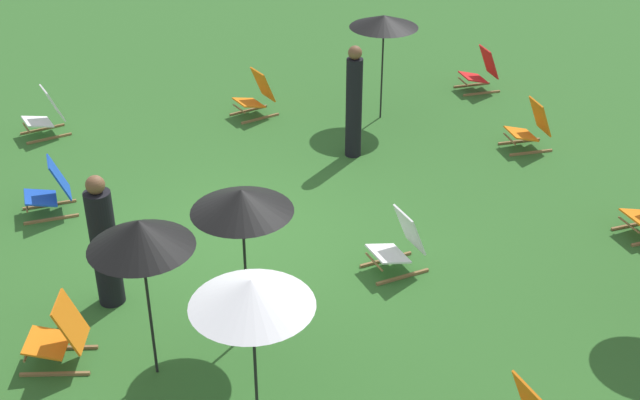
% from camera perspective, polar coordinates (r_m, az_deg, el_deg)
% --- Properties ---
extents(ground_plane, '(40.00, 40.00, 0.00)m').
position_cam_1_polar(ground_plane, '(11.38, -5.73, -3.16)').
color(ground_plane, '#2D6026').
extents(deckchair_0, '(0.62, 0.84, 0.83)m').
position_cam_1_polar(deckchair_0, '(15.03, -18.21, 5.57)').
color(deckchair_0, olive).
rests_on(deckchair_0, ground).
extents(deckchair_1, '(0.64, 0.85, 0.83)m').
position_cam_1_polar(deckchair_1, '(15.08, -4.38, 7.11)').
color(deckchair_1, olive).
rests_on(deckchair_1, ground).
extents(deckchair_3, '(0.51, 0.78, 0.83)m').
position_cam_1_polar(deckchair_3, '(16.43, 10.93, 8.60)').
color(deckchair_3, olive).
rests_on(deckchair_3, ground).
extents(deckchair_4, '(0.54, 0.80, 0.83)m').
position_cam_1_polar(deckchair_4, '(14.24, 14.17, 4.83)').
color(deckchair_4, olive).
rests_on(deckchair_4, ground).
extents(deckchair_5, '(0.68, 0.87, 0.83)m').
position_cam_1_polar(deckchair_5, '(9.63, -17.34, -8.82)').
color(deckchair_5, olive).
rests_on(deckchair_5, ground).
extents(deckchair_6, '(0.55, 0.81, 0.83)m').
position_cam_1_polar(deckchair_6, '(10.73, 5.41, -3.03)').
color(deckchair_6, olive).
rests_on(deckchair_6, ground).
extents(deckchair_9, '(0.48, 0.76, 0.83)m').
position_cam_1_polar(deckchair_9, '(12.52, -17.91, 0.65)').
color(deckchair_9, olive).
rests_on(deckchair_9, ground).
extents(umbrella_0, '(1.18, 1.18, 1.88)m').
position_cam_1_polar(umbrella_0, '(14.49, 4.39, 12.05)').
color(umbrella_0, black).
rests_on(umbrella_0, ground).
extents(umbrella_1, '(1.09, 1.09, 1.93)m').
position_cam_1_polar(umbrella_1, '(8.44, -12.18, -2.31)').
color(umbrella_1, black).
rests_on(umbrella_1, ground).
extents(umbrella_2, '(1.20, 1.20, 1.75)m').
position_cam_1_polar(umbrella_2, '(7.76, -4.69, -6.34)').
color(umbrella_2, black).
rests_on(umbrella_2, ground).
extents(umbrella_3, '(1.11, 1.11, 1.90)m').
position_cam_1_polar(umbrella_3, '(8.87, -5.37, -0.06)').
color(umbrella_3, black).
rests_on(umbrella_3, ground).
extents(person_0, '(0.34, 0.34, 1.73)m').
position_cam_1_polar(person_0, '(10.17, -14.51, -2.96)').
color(person_0, black).
rests_on(person_0, ground).
extents(person_1, '(0.34, 0.34, 1.86)m').
position_cam_1_polar(person_1, '(13.35, 2.33, 6.59)').
color(person_1, black).
rests_on(person_1, ground).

